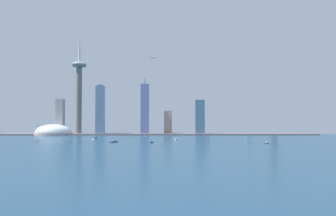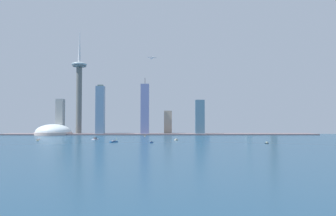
# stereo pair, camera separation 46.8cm
# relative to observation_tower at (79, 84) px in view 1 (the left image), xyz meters

# --- Properties ---
(ground_plane) EXTENTS (6000.00, 6000.00, 0.00)m
(ground_plane) POSITION_rel_observation_tower_xyz_m (243.20, -445.65, -153.28)
(ground_plane) COLOR navy
(waterfront_pier) EXTENTS (926.25, 77.22, 3.43)m
(waterfront_pier) POSITION_rel_observation_tower_xyz_m (243.20, -7.20, -151.57)
(waterfront_pier) COLOR slate
(waterfront_pier) RESTS_ON ground
(observation_tower) EXTENTS (44.77, 44.77, 326.17)m
(observation_tower) POSITION_rel_observation_tower_xyz_m (0.00, 0.00, 0.00)
(observation_tower) COLOR slate
(observation_tower) RESTS_ON ground
(stadium_dome) EXTENTS (106.49, 106.49, 46.18)m
(stadium_dome) POSITION_rel_observation_tower_xyz_m (-69.09, -18.79, -145.70)
(stadium_dome) COLOR beige
(stadium_dome) RESTS_ON ground
(skyscraper_0) EXTENTS (21.74, 17.81, 86.36)m
(skyscraper_0) POSITION_rel_observation_tower_xyz_m (394.37, 81.05, -120.57)
(skyscraper_0) COLOR #6884A5
(skyscraper_0) RESTS_ON ground
(skyscraper_1) EXTENTS (15.74, 22.49, 113.71)m
(skyscraper_1) POSITION_rel_observation_tower_xyz_m (535.07, 89.88, -96.43)
(skyscraper_1) COLOR #A3B1B3
(skyscraper_1) RESTS_ON ground
(skyscraper_2) EXTENTS (23.84, 26.98, 72.00)m
(skyscraper_2) POSITION_rel_observation_tower_xyz_m (268.81, 17.64, -117.28)
(skyscraper_2) COLOR tan
(skyscraper_2) RESTS_ON ground
(skyscraper_3) EXTENTS (22.31, 20.97, 118.07)m
(skyscraper_3) POSITION_rel_observation_tower_xyz_m (-55.77, 84.60, -95.71)
(skyscraper_3) COLOR #638AA1
(skyscraper_3) RESTS_ON ground
(skyscraper_4) EXTENTS (24.78, 22.81, 148.58)m
(skyscraper_4) POSITION_rel_observation_tower_xyz_m (67.09, -12.46, -80.33)
(skyscraper_4) COLOR #5A7D9F
(skyscraper_4) RESTS_ON ground
(skyscraper_5) EXTENTS (27.74, 17.44, 104.04)m
(skyscraper_5) POSITION_rel_observation_tower_xyz_m (364.23, -7.95, -101.26)
(skyscraper_5) COLOR slate
(skyscraper_5) RESTS_ON ground
(skyscraper_6) EXTENTS (22.13, 24.00, 108.34)m
(skyscraper_6) POSITION_rel_observation_tower_xyz_m (-62.84, 20.78, -99.11)
(skyscraper_6) COLOR #979998
(skyscraper_6) RESTS_ON ground
(skyscraper_7) EXTENTS (24.86, 15.10, 169.44)m
(skyscraper_7) POSITION_rel_observation_tower_xyz_m (200.12, -14.22, -77.65)
(skyscraper_7) COLOR #6975AA
(skyscraper_7) RESTS_ON ground
(skyscraper_8) EXTENTS (19.43, 12.44, 166.90)m
(skyscraper_8) POSITION_rel_observation_tower_xyz_m (605.02, 49.63, -73.51)
(skyscraper_8) COLOR slate
(skyscraper_8) RESTS_ON ground
(boat_0) EXTENTS (4.39, 11.79, 10.49)m
(boat_0) POSITION_rel_observation_tower_xyz_m (206.70, -115.28, -151.48)
(boat_0) COLOR beige
(boat_0) RESTS_ON ground
(boat_1) EXTENTS (8.69, 10.05, 9.39)m
(boat_1) POSITION_rel_observation_tower_xyz_m (284.68, -273.25, -151.82)
(boat_1) COLOR beige
(boat_1) RESTS_ON ground
(boat_2) EXTENTS (14.95, 16.10, 3.82)m
(boat_2) POSITION_rel_observation_tower_xyz_m (159.85, -332.04, -151.86)
(boat_2) COLOR navy
(boat_2) RESTS_ON ground
(boat_3) EXTENTS (12.41, 17.91, 11.16)m
(boat_3) POSITION_rel_observation_tower_xyz_m (105.16, -249.19, -151.55)
(boat_3) COLOR white
(boat_3) RESTS_ON ground
(boat_4) EXTENTS (7.20, 5.48, 3.67)m
(boat_4) POSITION_rel_observation_tower_xyz_m (234.57, -347.97, -151.89)
(boat_4) COLOR #2A4D86
(boat_4) RESTS_ON ground
(boat_5) EXTENTS (9.98, 11.92, 3.30)m
(boat_5) POSITION_rel_observation_tower_xyz_m (451.22, -365.82, -152.10)
(boat_5) COLOR black
(boat_5) RESTS_ON ground
(boat_6) EXTENTS (8.66, 14.05, 3.91)m
(boat_6) POSITION_rel_observation_tower_xyz_m (-8.88, -283.57, -151.82)
(boat_6) COLOR beige
(boat_6) RESTS_ON ground
(channel_buoy_0) EXTENTS (1.31, 1.31, 2.92)m
(channel_buoy_0) POSITION_rel_observation_tower_xyz_m (-20.63, -242.82, -151.82)
(channel_buoy_0) COLOR #E54C19
(channel_buoy_0) RESTS_ON ground
(channel_buoy_1) EXTENTS (1.16, 1.16, 1.87)m
(channel_buoy_1) POSITION_rel_observation_tower_xyz_m (150.08, -233.90, -152.35)
(channel_buoy_1) COLOR yellow
(channel_buoy_1) RESTS_ON ground
(airplane) EXTENTS (25.66, 23.64, 7.70)m
(airplane) POSITION_rel_observation_tower_xyz_m (223.22, -64.76, 66.58)
(airplane) COLOR #AAB5C6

